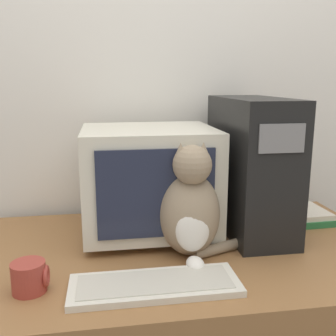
% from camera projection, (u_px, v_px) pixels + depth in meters
% --- Properties ---
extents(wall_back, '(7.00, 0.05, 2.50)m').
position_uv_depth(wall_back, '(163.00, 92.00, 1.61)').
color(wall_back, silver).
rests_on(wall_back, ground_plane).
extents(crt_monitor, '(0.44, 0.39, 0.37)m').
position_uv_depth(crt_monitor, '(149.00, 180.00, 1.36)').
color(crt_monitor, beige).
rests_on(crt_monitor, desk).
extents(computer_tower, '(0.20, 0.47, 0.47)m').
position_uv_depth(computer_tower, '(251.00, 165.00, 1.38)').
color(computer_tower, black).
rests_on(computer_tower, desk).
extents(keyboard, '(0.44, 0.16, 0.02)m').
position_uv_depth(keyboard, '(155.00, 285.00, 1.02)').
color(keyboard, silver).
rests_on(keyboard, desk).
extents(cat, '(0.26, 0.25, 0.36)m').
position_uv_depth(cat, '(191.00, 209.00, 1.19)').
color(cat, gray).
rests_on(cat, desk).
extents(book_stack, '(0.14, 0.21, 0.04)m').
position_uv_depth(book_stack, '(307.00, 214.00, 1.53)').
color(book_stack, '#28703D').
rests_on(book_stack, desk).
extents(pen, '(0.14, 0.04, 0.01)m').
position_uv_depth(pen, '(104.00, 276.00, 1.08)').
color(pen, navy).
rests_on(pen, desk).
extents(mug, '(0.09, 0.09, 0.08)m').
position_uv_depth(mug, '(30.00, 277.00, 1.00)').
color(mug, '#9E382D').
rests_on(mug, desk).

